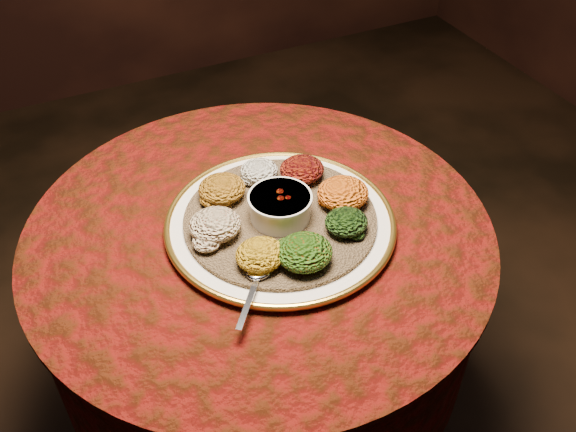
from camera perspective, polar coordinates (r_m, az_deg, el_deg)
name	(u,v)px	position (r m, az deg, el deg)	size (l,w,h in m)	color
table	(261,286)	(1.44, -2.41, -6.27)	(0.96, 0.96, 0.73)	black
platter	(280,223)	(1.30, -0.70, -0.59)	(0.56, 0.56, 0.02)	silver
injera	(280,219)	(1.29, -0.70, -0.24)	(0.39, 0.39, 0.01)	olive
stew_bowl	(280,205)	(1.27, -0.71, 0.98)	(0.13, 0.13, 0.05)	silver
spoon	(257,277)	(1.16, -2.73, -5.44)	(0.11, 0.13, 0.01)	silver
portion_ayib	(259,171)	(1.38, -2.59, 4.04)	(0.08, 0.08, 0.04)	beige
portion_kitfo	(302,169)	(1.37, 1.24, 4.16)	(0.10, 0.09, 0.05)	black
portion_tikil	(343,193)	(1.31, 4.90, 2.03)	(0.11, 0.10, 0.05)	orange
portion_gomen	(346,222)	(1.25, 5.20, -0.53)	(0.09, 0.08, 0.04)	black
portion_mixveg	(304,252)	(1.18, 1.48, -3.23)	(0.11, 0.10, 0.05)	#9A3109
portion_kik	(260,255)	(1.18, -2.48, -3.45)	(0.09, 0.09, 0.04)	#BE8B10
portion_timatim	(215,225)	(1.24, -6.50, -0.79)	(0.10, 0.10, 0.05)	maroon
portion_shiro	(222,189)	(1.33, -5.89, 2.43)	(0.10, 0.09, 0.05)	#915711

